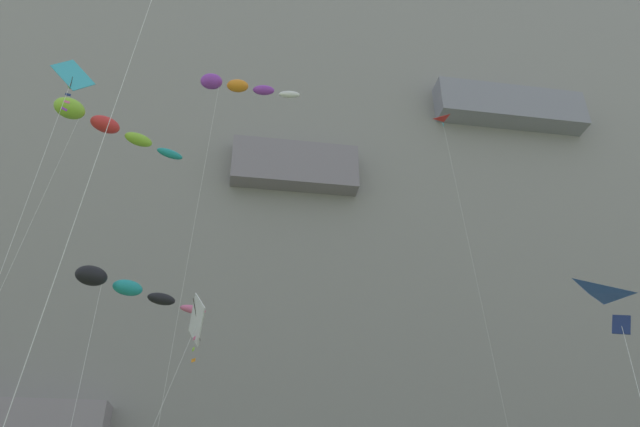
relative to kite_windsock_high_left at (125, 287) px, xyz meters
name	(u,v)px	position (x,y,z in m)	size (l,w,h in m)	color
cliff_face	(282,210)	(9.03, 39.71, 26.60)	(180.00, 30.00, 77.19)	gray
kite_windsock_high_left	(125,287)	(0.00, 0.00, 0.00)	(4.98, 7.80, 12.46)	black
kite_windsock_near_cliff	(235,86)	(3.34, 2.96, 13.27)	(5.55, 2.02, 25.85)	purple
kite_windsock_mid_left	(102,123)	(-3.10, 2.92, 9.85)	(6.35, 8.22, 22.46)	#8CCC33
kite_delta_mid_center	(451,158)	(18.62, 10.14, 15.03)	(1.17, 3.91, 30.23)	red
kite_diamond_upper_left	(68,90)	(-2.35, -4.33, 5.81)	(2.10, 5.72, 19.52)	#38B2D1
kite_diamond_low_right	(194,326)	(2.85, -0.95, -1.71)	(2.76, 4.56, 11.46)	white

